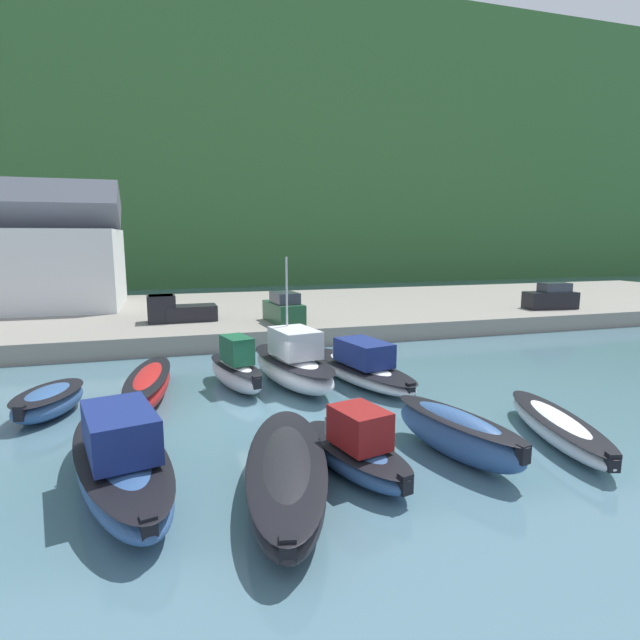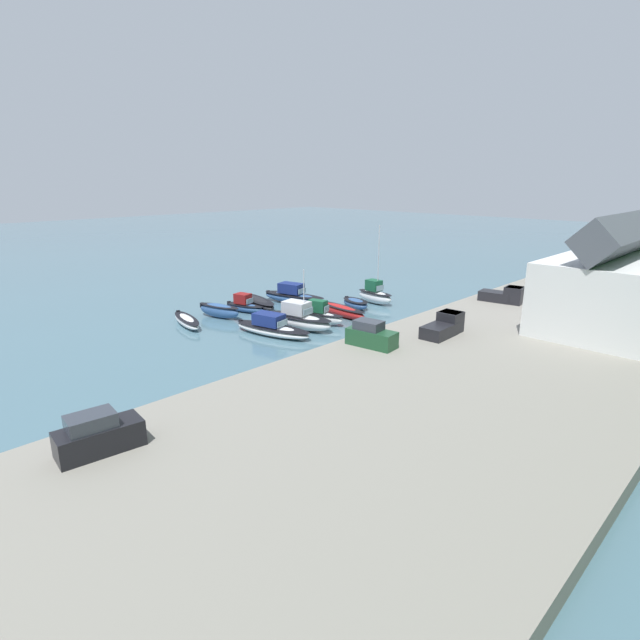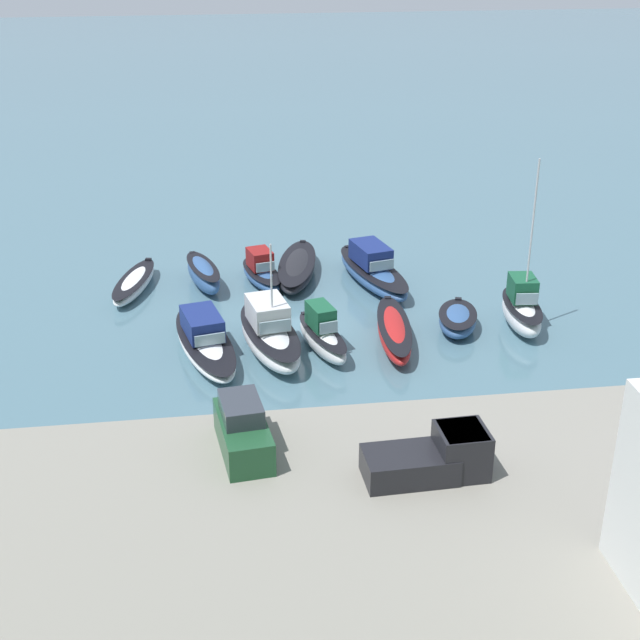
{
  "view_description": "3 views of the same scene",
  "coord_description": "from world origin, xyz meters",
  "px_view_note": "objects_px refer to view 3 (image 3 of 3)",
  "views": [
    {
      "loc": [
        -3.68,
        -20.17,
        7.08
      ],
      "look_at": [
        4.26,
        6.5,
        2.48
      ],
      "focal_mm": 28.0,
      "sensor_mm": 36.0,
      "label": 1
    },
    {
      "loc": [
        35.16,
        38.11,
        14.75
      ],
      "look_at": [
        4.43,
        8.22,
        2.58
      ],
      "focal_mm": 28.0,
      "sensor_mm": 36.0,
      "label": 2
    },
    {
      "loc": [
        4.81,
        43.82,
        20.98
      ],
      "look_at": [
        -0.78,
        3.53,
        2.11
      ],
      "focal_mm": 50.0,
      "sensor_mm": 36.0,
      "label": 3
    }
  ],
  "objects_px": {
    "moored_boat_10": "(134,283)",
    "parked_car_1": "(243,430)",
    "moored_boat_6": "(373,270)",
    "moored_boat_9": "(203,274)",
    "moored_boat_5": "(205,340)",
    "moored_boat_2": "(394,331)",
    "moored_boat_1": "(458,320)",
    "moored_boat_4": "(270,334)",
    "moored_boat_3": "(322,335)",
    "moored_boat_0": "(522,309)",
    "pickup_truck_0": "(437,456)",
    "moored_boat_8": "(261,272)",
    "moored_boat_7": "(297,268)"
  },
  "relations": [
    {
      "from": "moored_boat_0",
      "to": "moored_boat_2",
      "type": "distance_m",
      "value": 7.38
    },
    {
      "from": "moored_boat_3",
      "to": "moored_boat_5",
      "type": "height_order",
      "value": "moored_boat_3"
    },
    {
      "from": "moored_boat_2",
      "to": "moored_boat_6",
      "type": "xyz_separation_m",
      "value": [
        -0.43,
        -8.2,
        0.22
      ]
    },
    {
      "from": "moored_boat_1",
      "to": "moored_boat_4",
      "type": "relative_size",
      "value": 0.58
    },
    {
      "from": "moored_boat_1",
      "to": "moored_boat_5",
      "type": "distance_m",
      "value": 13.74
    },
    {
      "from": "moored_boat_9",
      "to": "pickup_truck_0",
      "type": "xyz_separation_m",
      "value": [
        -8.44,
        22.93,
        1.2
      ]
    },
    {
      "from": "moored_boat_2",
      "to": "parked_car_1",
      "type": "distance_m",
      "value": 14.09
    },
    {
      "from": "moored_boat_2",
      "to": "pickup_truck_0",
      "type": "distance_m",
      "value": 13.94
    },
    {
      "from": "moored_boat_4",
      "to": "parked_car_1",
      "type": "bearing_deg",
      "value": 69.19
    },
    {
      "from": "moored_boat_4",
      "to": "moored_boat_3",
      "type": "bearing_deg",
      "value": 164.02
    },
    {
      "from": "pickup_truck_0",
      "to": "moored_boat_4",
      "type": "bearing_deg",
      "value": -161.15
    },
    {
      "from": "moored_boat_8",
      "to": "moored_boat_9",
      "type": "relative_size",
      "value": 0.94
    },
    {
      "from": "moored_boat_1",
      "to": "moored_boat_2",
      "type": "relative_size",
      "value": 0.6
    },
    {
      "from": "moored_boat_0",
      "to": "pickup_truck_0",
      "type": "xyz_separation_m",
      "value": [
        8.69,
        14.76,
        0.95
      ]
    },
    {
      "from": "moored_boat_9",
      "to": "moored_boat_7",
      "type": "bearing_deg",
      "value": 173.62
    },
    {
      "from": "moored_boat_0",
      "to": "moored_boat_9",
      "type": "bearing_deg",
      "value": -19.93
    },
    {
      "from": "moored_boat_5",
      "to": "moored_boat_9",
      "type": "distance_m",
      "value": 8.99
    },
    {
      "from": "moored_boat_5",
      "to": "moored_boat_4",
      "type": "bearing_deg",
      "value": 161.41
    },
    {
      "from": "moored_boat_4",
      "to": "parked_car_1",
      "type": "distance_m",
      "value": 11.08
    },
    {
      "from": "moored_boat_10",
      "to": "moored_boat_5",
      "type": "bearing_deg",
      "value": 128.78
    },
    {
      "from": "moored_boat_6",
      "to": "moored_boat_9",
      "type": "bearing_deg",
      "value": -18.69
    },
    {
      "from": "moored_boat_0",
      "to": "moored_boat_7",
      "type": "distance_m",
      "value": 14.41
    },
    {
      "from": "moored_boat_1",
      "to": "moored_boat_8",
      "type": "height_order",
      "value": "moored_boat_8"
    },
    {
      "from": "moored_boat_10",
      "to": "moored_boat_0",
      "type": "bearing_deg",
      "value": 173.64
    },
    {
      "from": "moored_boat_0",
      "to": "moored_boat_1",
      "type": "xyz_separation_m",
      "value": [
        3.54,
        -0.1,
        -0.48
      ]
    },
    {
      "from": "moored_boat_10",
      "to": "parked_car_1",
      "type": "relative_size",
      "value": 1.56
    },
    {
      "from": "moored_boat_5",
      "to": "moored_boat_9",
      "type": "height_order",
      "value": "moored_boat_5"
    },
    {
      "from": "moored_boat_0",
      "to": "moored_boat_4",
      "type": "bearing_deg",
      "value": 10.46
    },
    {
      "from": "moored_boat_1",
      "to": "moored_boat_10",
      "type": "relative_size",
      "value": 0.67
    },
    {
      "from": "moored_boat_6",
      "to": "pickup_truck_0",
      "type": "relative_size",
      "value": 1.83
    },
    {
      "from": "moored_boat_6",
      "to": "moored_boat_9",
      "type": "distance_m",
      "value": 10.3
    },
    {
      "from": "moored_boat_1",
      "to": "moored_boat_9",
      "type": "xyz_separation_m",
      "value": [
        13.59,
        -8.06,
        0.22
      ]
    },
    {
      "from": "moored_boat_8",
      "to": "moored_boat_10",
      "type": "xyz_separation_m",
      "value": [
        7.67,
        0.24,
        -0.23
      ]
    },
    {
      "from": "moored_boat_7",
      "to": "moored_boat_8",
      "type": "distance_m",
      "value": 2.37
    },
    {
      "from": "moored_boat_4",
      "to": "moored_boat_7",
      "type": "xyz_separation_m",
      "value": [
        -2.59,
        -10.1,
        -0.43
      ]
    },
    {
      "from": "moored_boat_3",
      "to": "moored_boat_6",
      "type": "xyz_separation_m",
      "value": [
        -4.34,
        -8.69,
        -0.04
      ]
    },
    {
      "from": "moored_boat_6",
      "to": "moored_boat_7",
      "type": "bearing_deg",
      "value": -34.07
    },
    {
      "from": "moored_boat_2",
      "to": "moored_boat_4",
      "type": "relative_size",
      "value": 0.97
    },
    {
      "from": "moored_boat_4",
      "to": "moored_boat_10",
      "type": "distance_m",
      "value": 11.82
    },
    {
      "from": "moored_boat_3",
      "to": "moored_boat_8",
      "type": "relative_size",
      "value": 1.05
    },
    {
      "from": "moored_boat_6",
      "to": "parked_car_1",
      "type": "relative_size",
      "value": 2.01
    },
    {
      "from": "moored_boat_5",
      "to": "parked_car_1",
      "type": "distance_m",
      "value": 11.38
    },
    {
      "from": "moored_boat_10",
      "to": "parked_car_1",
      "type": "bearing_deg",
      "value": 119.35
    },
    {
      "from": "moored_boat_1",
      "to": "moored_boat_9",
      "type": "bearing_deg",
      "value": -14.19
    },
    {
      "from": "moored_boat_9",
      "to": "moored_boat_10",
      "type": "distance_m",
      "value": 4.16
    },
    {
      "from": "moored_boat_9",
      "to": "moored_boat_5",
      "type": "bearing_deg",
      "value": 75.64
    },
    {
      "from": "moored_boat_2",
      "to": "moored_boat_4",
      "type": "height_order",
      "value": "moored_boat_4"
    },
    {
      "from": "moored_boat_0",
      "to": "parked_car_1",
      "type": "xyz_separation_m",
      "value": [
        15.89,
        12.04,
        1.04
      ]
    },
    {
      "from": "moored_boat_3",
      "to": "parked_car_1",
      "type": "xyz_separation_m",
      "value": [
        4.68,
        10.58,
        1.2
      ]
    },
    {
      "from": "moored_boat_3",
      "to": "moored_boat_7",
      "type": "height_order",
      "value": "moored_boat_3"
    }
  ]
}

